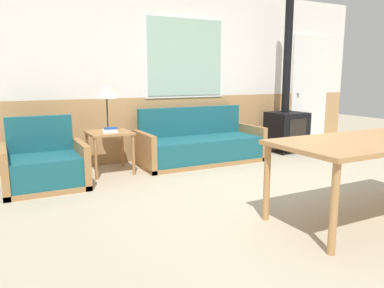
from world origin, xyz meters
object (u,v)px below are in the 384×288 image
(side_table, at_px, (109,138))
(table_lamp, at_px, (106,93))
(couch, at_px, (200,147))
(dining_table, at_px, (375,146))
(wood_stove, at_px, (287,119))
(armchair, at_px, (45,167))

(side_table, distance_m, table_lamp, 0.62)
(couch, height_order, dining_table, couch)
(wood_stove, bearing_deg, table_lamp, 178.91)
(armchair, xyz_separation_m, table_lamp, (0.89, 0.41, 0.85))
(couch, bearing_deg, armchair, -172.21)
(side_table, xyz_separation_m, dining_table, (1.76, -2.75, 0.20))
(side_table, distance_m, dining_table, 3.27)
(couch, relative_size, armchair, 2.06)
(side_table, xyz_separation_m, table_lamp, (0.01, 0.10, 0.61))
(side_table, height_order, wood_stove, wood_stove)
(dining_table, bearing_deg, side_table, 122.68)
(couch, xyz_separation_m, dining_table, (0.35, -2.75, 0.44))
(couch, distance_m, table_lamp, 1.64)
(couch, distance_m, armchair, 2.32)
(couch, xyz_separation_m, armchair, (-2.29, -0.31, -0.00))
(dining_table, bearing_deg, armchair, 137.37)
(armchair, bearing_deg, wood_stove, -1.73)
(armchair, distance_m, table_lamp, 1.30)
(couch, height_order, table_lamp, table_lamp)
(armchair, xyz_separation_m, dining_table, (2.64, -2.43, 0.44))
(table_lamp, xyz_separation_m, dining_table, (1.75, -2.85, -0.41))
(side_table, height_order, table_lamp, table_lamp)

